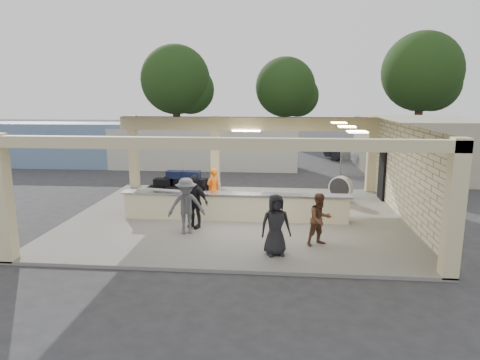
# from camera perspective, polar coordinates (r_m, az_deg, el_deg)

# --- Properties ---
(ground) EXTENTS (120.00, 120.00, 0.00)m
(ground) POSITION_cam_1_polar(r_m,az_deg,el_deg) (15.99, -0.47, -5.14)
(ground) COLOR #2A2A2C
(ground) RESTS_ON ground
(pavilion) EXTENTS (12.01, 10.00, 3.55)m
(pavilion) POSITION_cam_1_polar(r_m,az_deg,el_deg) (16.29, 0.50, 0.06)
(pavilion) COLOR slate
(pavilion) RESTS_ON ground
(baggage_counter) EXTENTS (8.20, 0.58, 0.98)m
(baggage_counter) POSITION_cam_1_polar(r_m,az_deg,el_deg) (15.36, -0.66, -3.57)
(baggage_counter) COLOR beige
(baggage_counter) RESTS_ON pavilion
(luggage_cart) EXTENTS (2.96, 2.16, 1.57)m
(luggage_cart) POSITION_cam_1_polar(r_m,az_deg,el_deg) (16.62, -8.00, -1.26)
(luggage_cart) COLOR silver
(luggage_cart) RESTS_ON pavilion
(drum_fan) EXTENTS (1.00, 0.79, 1.08)m
(drum_fan) POSITION_cam_1_polar(r_m,az_deg,el_deg) (18.42, 13.29, -1.05)
(drum_fan) COLOR silver
(drum_fan) RESTS_ON pavilion
(baggage_handler) EXTENTS (0.65, 0.67, 1.65)m
(baggage_handler) POSITION_cam_1_polar(r_m,az_deg,el_deg) (16.62, -3.58, -1.22)
(baggage_handler) COLOR #FF630D
(baggage_handler) RESTS_ON pavilion
(passenger_a) EXTENTS (0.84, 0.67, 1.58)m
(passenger_a) POSITION_cam_1_polar(r_m,az_deg,el_deg) (12.98, 10.61, -5.17)
(passenger_a) COLOR brown
(passenger_a) RESTS_ON pavilion
(passenger_b) EXTENTS (1.12, 0.80, 1.81)m
(passenger_b) POSITION_cam_1_polar(r_m,az_deg,el_deg) (14.46, -6.11, -2.87)
(passenger_b) COLOR black
(passenger_b) RESTS_ON pavilion
(passenger_c) EXTENTS (1.25, 0.73, 1.84)m
(passenger_c) POSITION_cam_1_polar(r_m,az_deg,el_deg) (13.88, -7.16, -3.44)
(passenger_c) COLOR #505156
(passenger_c) RESTS_ON pavilion
(passenger_d) EXTENTS (0.91, 0.55, 1.74)m
(passenger_d) POSITION_cam_1_polar(r_m,az_deg,el_deg) (12.02, 4.78, -5.97)
(passenger_d) COLOR black
(passenger_d) RESTS_ON pavilion
(car_white_a) EXTENTS (4.99, 2.57, 1.39)m
(car_white_a) POSITION_cam_1_polar(r_m,az_deg,el_deg) (29.16, 19.43, 3.14)
(car_white_a) COLOR white
(car_white_a) RESTS_ON ground
(car_white_b) EXTENTS (4.87, 3.40, 1.44)m
(car_white_b) POSITION_cam_1_polar(r_m,az_deg,el_deg) (29.55, 22.82, 3.05)
(car_white_b) COLOR white
(car_white_b) RESTS_ON ground
(car_dark) EXTENTS (4.80, 3.96, 1.56)m
(car_dark) POSITION_cam_1_polar(r_m,az_deg,el_deg) (30.37, 15.73, 3.83)
(car_dark) COLOR black
(car_dark) RESTS_ON ground
(container_white) EXTENTS (11.47, 2.37, 2.48)m
(container_white) POSITION_cam_1_polar(r_m,az_deg,el_deg) (26.55, -4.86, 4.18)
(container_white) COLOR beige
(container_white) RESTS_ON ground
(container_blue) EXTENTS (10.65, 2.67, 2.76)m
(container_blue) POSITION_cam_1_polar(r_m,az_deg,el_deg) (29.45, -21.72, 4.40)
(container_blue) COLOR #6889A7
(container_blue) RESTS_ON ground
(fence) EXTENTS (12.06, 0.06, 2.03)m
(fence) POSITION_cam_1_polar(r_m,az_deg,el_deg) (26.27, 26.37, 2.55)
(fence) COLOR gray
(fence) RESTS_ON ground
(tree_left) EXTENTS (6.60, 6.30, 9.00)m
(tree_left) POSITION_cam_1_polar(r_m,az_deg,el_deg) (40.49, -8.07, 12.74)
(tree_left) COLOR #382619
(tree_left) RESTS_ON ground
(tree_mid) EXTENTS (6.00, 5.60, 8.00)m
(tree_mid) POSITION_cam_1_polar(r_m,az_deg,el_deg) (41.42, 6.51, 11.88)
(tree_mid) COLOR #382619
(tree_mid) RESTS_ON ground
(tree_right) EXTENTS (7.20, 7.00, 10.00)m
(tree_right) POSITION_cam_1_polar(r_m,az_deg,el_deg) (42.42, 23.43, 12.72)
(tree_right) COLOR #382619
(tree_right) RESTS_ON ground
(adjacent_building) EXTENTS (6.00, 8.00, 3.20)m
(adjacent_building) POSITION_cam_1_polar(r_m,az_deg,el_deg) (26.64, 22.70, 4.15)
(adjacent_building) COLOR #B1A98C
(adjacent_building) RESTS_ON ground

